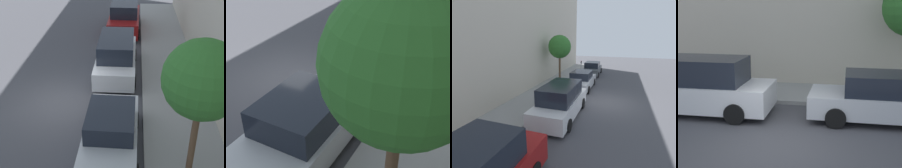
# 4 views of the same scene
# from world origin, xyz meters

# --- Properties ---
(ground_plane) EXTENTS (60.00, 60.00, 0.00)m
(ground_plane) POSITION_xyz_m (0.00, 0.00, 0.00)
(ground_plane) COLOR #424247
(sidewalk) EXTENTS (2.81, 32.00, 0.15)m
(sidewalk) POSITION_xyz_m (4.90, 0.00, 0.07)
(sidewalk) COLOR gray
(sidewalk) RESTS_ON ground_plane
(parked_sedan_second) EXTENTS (1.92, 4.52, 1.54)m
(parked_sedan_second) POSITION_xyz_m (2.35, -2.86, 0.73)
(parked_sedan_second) COLOR #B7BABF
(parked_sedan_second) RESTS_ON ground_plane
(parked_minivan_third) EXTENTS (2.02, 4.91, 1.90)m
(parked_minivan_third) POSITION_xyz_m (2.19, 3.09, 0.92)
(parked_minivan_third) COLOR silver
(parked_minivan_third) RESTS_ON ground_plane
(parked_suv_fourth) EXTENTS (2.08, 4.84, 1.98)m
(parked_suv_fourth) POSITION_xyz_m (2.36, 9.32, 0.93)
(parked_suv_fourth) COLOR maroon
(parked_suv_fourth) RESTS_ON ground_plane
(street_tree) EXTENTS (2.18, 2.18, 4.47)m
(street_tree) POSITION_xyz_m (4.83, -4.05, 3.51)
(street_tree) COLOR brown
(street_tree) RESTS_ON sidewalk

